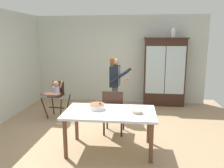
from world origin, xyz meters
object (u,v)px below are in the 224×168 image
at_px(birthday_cake, 97,106).
at_px(serving_bowl, 137,112).
at_px(high_chair_with_toddler, 56,92).
at_px(adult_person, 115,81).
at_px(china_cabinet, 164,72).
at_px(dining_chair_far_side, 113,109).
at_px(dining_table, 110,116).
at_px(ceramic_vase, 173,33).

distance_m(birthday_cake, serving_bowl, 0.74).
relative_size(high_chair_with_toddler, serving_bowl, 5.28).
xyz_separation_m(adult_person, birthday_cake, (-0.15, -1.66, -0.17)).
xyz_separation_m(china_cabinet, dining_chair_far_side, (-1.26, -2.38, -0.46)).
xyz_separation_m(china_cabinet, birthday_cake, (-1.49, -2.97, -0.23)).
bearing_deg(china_cabinet, birthday_cake, -116.55).
relative_size(adult_person, serving_bowl, 8.50).
height_order(china_cabinet, birthday_cake, china_cabinet).
relative_size(dining_table, dining_chair_far_side, 1.70).
xyz_separation_m(dining_table, dining_chair_far_side, (-0.02, 0.68, -0.09)).
xyz_separation_m(adult_person, serving_bowl, (0.58, -1.80, -0.20)).
relative_size(ceramic_vase, birthday_cake, 0.96).
bearing_deg(dining_chair_far_side, high_chair_with_toddler, -27.54).
distance_m(high_chair_with_toddler, dining_table, 2.25).
relative_size(ceramic_vase, dining_table, 0.17).
xyz_separation_m(ceramic_vase, high_chair_with_toddler, (-3.04, -1.47, -1.49)).
distance_m(ceramic_vase, birthday_cake, 3.68).
distance_m(high_chair_with_toddler, dining_chair_far_side, 1.83).
xyz_separation_m(china_cabinet, adult_person, (-1.34, -1.32, -0.05)).
xyz_separation_m(adult_person, dining_table, (0.10, -1.74, -0.32)).
xyz_separation_m(high_chair_with_toddler, dining_chair_far_side, (1.58, -0.91, -0.10)).
xyz_separation_m(ceramic_vase, dining_chair_far_side, (-1.46, -2.38, -1.59)).
distance_m(high_chair_with_toddler, birthday_cake, 2.03).
relative_size(birthday_cake, serving_bowl, 1.56).
bearing_deg(china_cabinet, high_chair_with_toddler, -152.62).
bearing_deg(china_cabinet, adult_person, -135.45).
bearing_deg(birthday_cake, dining_chair_far_side, 69.11).
bearing_deg(serving_bowl, dining_table, 173.49).
bearing_deg(dining_table, high_chair_with_toddler, 135.21).
height_order(birthday_cake, serving_bowl, birthday_cake).
relative_size(adult_person, dining_chair_far_side, 1.59).
bearing_deg(birthday_cake, ceramic_vase, 60.40).
distance_m(ceramic_vase, serving_bowl, 3.54).
bearing_deg(serving_bowl, adult_person, 107.95).
bearing_deg(birthday_cake, high_chair_with_toddler, 131.94).
bearing_deg(birthday_cake, adult_person, 84.87).
xyz_separation_m(ceramic_vase, birthday_cake, (-1.69, -2.98, -1.35)).
bearing_deg(dining_table, birthday_cake, 161.67).
distance_m(china_cabinet, birthday_cake, 3.33).
xyz_separation_m(birthday_cake, serving_bowl, (0.73, -0.14, -0.03)).
bearing_deg(adult_person, china_cabinet, -39.35).
relative_size(adult_person, dining_table, 0.94).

